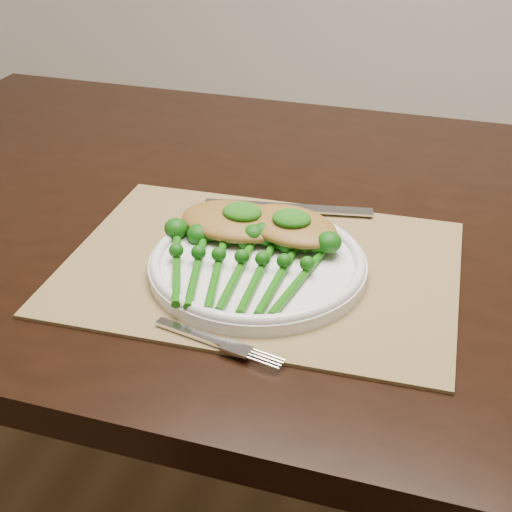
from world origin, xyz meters
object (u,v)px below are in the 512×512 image
(placemat, at_px, (261,266))
(broccolini_bundle, at_px, (237,274))
(dinner_plate, at_px, (258,263))
(chicken_fillet_left, at_px, (235,221))
(dining_table, at_px, (313,414))

(placemat, xyz_separation_m, broccolini_bundle, (-0.01, -0.06, 0.02))
(dinner_plate, xyz_separation_m, chicken_fillet_left, (-0.05, 0.06, 0.02))
(dining_table, bearing_deg, chicken_fillet_left, -130.67)
(dinner_plate, height_order, broccolini_bundle, broccolini_bundle)
(placemat, xyz_separation_m, dinner_plate, (0.00, -0.02, 0.01))
(dining_table, xyz_separation_m, broccolini_bundle, (-0.05, -0.21, 0.40))
(dining_table, bearing_deg, placemat, -106.41)
(chicken_fillet_left, bearing_deg, dinner_plate, -46.99)
(dining_table, xyz_separation_m, chicken_fillet_left, (-0.09, -0.11, 0.41))
(dining_table, relative_size, chicken_fillet_left, 11.19)
(broccolini_bundle, bearing_deg, placemat, 72.93)
(dinner_plate, bearing_deg, placemat, 92.90)
(dining_table, height_order, chicken_fillet_left, chicken_fillet_left)
(placemat, height_order, dinner_plate, dinner_plate)
(dinner_plate, relative_size, chicken_fillet_left, 1.82)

